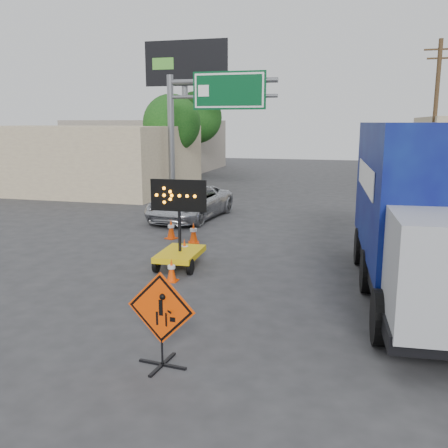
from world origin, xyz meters
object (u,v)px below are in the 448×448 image
at_px(box_truck, 426,220).
at_px(construction_sign, 161,317).
at_px(pickup_truck, 190,203).
at_px(arrow_board, 180,248).

bearing_deg(box_truck, construction_sign, -137.53).
distance_m(construction_sign, pickup_truck, 13.77).
distance_m(pickup_truck, box_truck, 12.03).
distance_m(arrow_board, box_truck, 6.80).
bearing_deg(arrow_board, construction_sign, -74.99).
distance_m(arrow_board, pickup_truck, 7.63).
xyz_separation_m(construction_sign, pickup_truck, (-4.03, 13.16, -0.18)).
xyz_separation_m(construction_sign, arrow_board, (-1.82, 5.86, -0.32)).
relative_size(construction_sign, arrow_board, 0.66).
bearing_deg(pickup_truck, construction_sign, -67.47).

